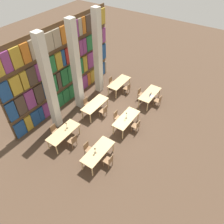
% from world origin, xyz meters
% --- Properties ---
extents(ground_plane, '(40.00, 40.00, 0.00)m').
position_xyz_m(ground_plane, '(0.00, 0.00, 0.00)').
color(ground_plane, '#4C3828').
extents(bookshelf_bank, '(9.23, 0.35, 5.50)m').
position_xyz_m(bookshelf_bank, '(0.01, 3.66, 2.65)').
color(bookshelf_bank, brown).
rests_on(bookshelf_bank, ground_plane).
extents(pillar_left, '(0.45, 0.45, 6.00)m').
position_xyz_m(pillar_left, '(-2.24, 2.56, 3.00)').
color(pillar_left, beige).
rests_on(pillar_left, ground_plane).
extents(pillar_center, '(0.45, 0.45, 6.00)m').
position_xyz_m(pillar_center, '(0.00, 2.56, 3.00)').
color(pillar_center, beige).
rests_on(pillar_center, ground_plane).
extents(pillar_right, '(0.45, 0.45, 6.00)m').
position_xyz_m(pillar_right, '(2.24, 2.56, 3.00)').
color(pillar_right, beige).
rests_on(pillar_right, ground_plane).
extents(reading_table_0, '(2.05, 0.83, 0.78)m').
position_xyz_m(reading_table_0, '(-3.03, -1.28, 0.69)').
color(reading_table_0, tan).
rests_on(reading_table_0, ground_plane).
extents(chair_0, '(0.42, 0.40, 0.87)m').
position_xyz_m(chair_0, '(-3.02, -1.98, 0.47)').
color(chair_0, olive).
rests_on(chair_0, ground_plane).
extents(chair_1, '(0.42, 0.40, 0.87)m').
position_xyz_m(chair_1, '(-3.02, -0.58, 0.47)').
color(chair_1, olive).
rests_on(chair_1, ground_plane).
extents(desk_lamp_0, '(0.14, 0.14, 0.41)m').
position_xyz_m(desk_lamp_0, '(-3.20, -1.24, 1.05)').
color(desk_lamp_0, brown).
rests_on(desk_lamp_0, reading_table_0).
extents(reading_table_1, '(2.05, 0.83, 0.78)m').
position_xyz_m(reading_table_1, '(-0.03, -1.21, 0.69)').
color(reading_table_1, tan).
rests_on(reading_table_1, ground_plane).
extents(chair_2, '(0.42, 0.40, 0.87)m').
position_xyz_m(chair_2, '(0.00, -1.91, 0.47)').
color(chair_2, olive).
rests_on(chair_2, ground_plane).
extents(chair_3, '(0.42, 0.40, 0.87)m').
position_xyz_m(chair_3, '(0.00, -0.51, 0.47)').
color(chair_3, olive).
rests_on(chair_3, ground_plane).
extents(desk_lamp_1, '(0.14, 0.14, 0.48)m').
position_xyz_m(desk_lamp_1, '(-0.06, -1.21, 1.10)').
color(desk_lamp_1, brown).
rests_on(desk_lamp_1, reading_table_1).
extents(reading_table_2, '(2.05, 0.83, 0.78)m').
position_xyz_m(reading_table_2, '(3.03, -1.26, 0.69)').
color(reading_table_2, tan).
rests_on(reading_table_2, ground_plane).
extents(chair_4, '(0.42, 0.40, 0.87)m').
position_xyz_m(chair_4, '(3.00, -1.96, 0.47)').
color(chair_4, olive).
rests_on(chair_4, ground_plane).
extents(chair_5, '(0.42, 0.40, 0.87)m').
position_xyz_m(chair_5, '(3.00, -0.56, 0.47)').
color(chair_5, olive).
rests_on(chair_5, ground_plane).
extents(laptop, '(0.32, 0.22, 0.21)m').
position_xyz_m(laptop, '(2.78, -1.49, 0.82)').
color(laptop, silver).
rests_on(laptop, reading_table_2).
extents(reading_table_3, '(2.05, 0.83, 0.78)m').
position_xyz_m(reading_table_3, '(-3.04, 1.19, 0.69)').
color(reading_table_3, tan).
rests_on(reading_table_3, ground_plane).
extents(chair_6, '(0.42, 0.40, 0.87)m').
position_xyz_m(chair_6, '(-3.06, 0.49, 0.47)').
color(chair_6, olive).
rests_on(chair_6, ground_plane).
extents(chair_7, '(0.42, 0.40, 0.87)m').
position_xyz_m(chair_7, '(-3.06, 1.89, 0.47)').
color(chair_7, olive).
rests_on(chair_7, ground_plane).
extents(desk_lamp_2, '(0.14, 0.14, 0.47)m').
position_xyz_m(desk_lamp_2, '(-2.71, 1.19, 1.09)').
color(desk_lamp_2, brown).
rests_on(desk_lamp_2, reading_table_3).
extents(reading_table_4, '(2.05, 0.83, 0.78)m').
position_xyz_m(reading_table_4, '(-0.02, 1.21, 0.69)').
color(reading_table_4, tan).
rests_on(reading_table_4, ground_plane).
extents(chair_8, '(0.42, 0.40, 0.87)m').
position_xyz_m(chair_8, '(-0.02, 0.51, 0.47)').
color(chair_8, olive).
rests_on(chair_8, ground_plane).
extents(chair_9, '(0.42, 0.40, 0.87)m').
position_xyz_m(chair_9, '(-0.02, 1.91, 0.47)').
color(chair_9, olive).
rests_on(chair_9, ground_plane).
extents(reading_table_5, '(2.05, 0.83, 0.78)m').
position_xyz_m(reading_table_5, '(3.01, 1.26, 0.69)').
color(reading_table_5, tan).
rests_on(reading_table_5, ground_plane).
extents(chair_10, '(0.42, 0.40, 0.87)m').
position_xyz_m(chair_10, '(3.04, 0.56, 0.47)').
color(chair_10, olive).
rests_on(chair_10, ground_plane).
extents(chair_11, '(0.42, 0.40, 0.87)m').
position_xyz_m(chair_11, '(3.04, 1.96, 0.47)').
color(chair_11, olive).
rests_on(chair_11, ground_plane).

